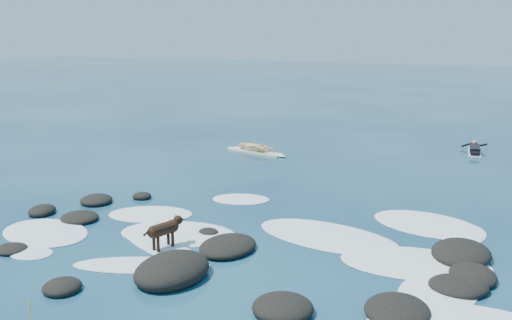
% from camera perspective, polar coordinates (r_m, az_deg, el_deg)
% --- Properties ---
extents(ground, '(160.00, 160.00, 0.00)m').
position_cam_1_polar(ground, '(15.00, -0.80, -6.99)').
color(ground, '#0A2642').
rests_on(ground, ground).
extents(reef_rocks, '(14.15, 6.90, 0.64)m').
position_cam_1_polar(reef_rocks, '(12.03, 5.63, -11.63)').
color(reef_rocks, black).
rests_on(reef_rocks, ground).
extents(breaking_foam, '(13.79, 8.71, 0.12)m').
position_cam_1_polar(breaking_foam, '(13.75, 3.44, -8.85)').
color(breaking_foam, white).
rests_on(breaking_foam, ground).
extents(standing_surfer_rig, '(3.07, 1.09, 1.76)m').
position_cam_1_polar(standing_surfer_rig, '(24.12, -0.05, 2.32)').
color(standing_surfer_rig, '#F6F0C4').
rests_on(standing_surfer_rig, ground).
extents(paddling_surfer_rig, '(1.08, 2.43, 0.42)m').
position_cam_1_polar(paddling_surfer_rig, '(25.94, 21.02, 0.96)').
color(paddling_surfer_rig, silver).
rests_on(paddling_surfer_rig, ground).
extents(dog, '(0.56, 1.20, 0.79)m').
position_cam_1_polar(dog, '(13.68, -9.08, -6.81)').
color(dog, black).
rests_on(dog, ground).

